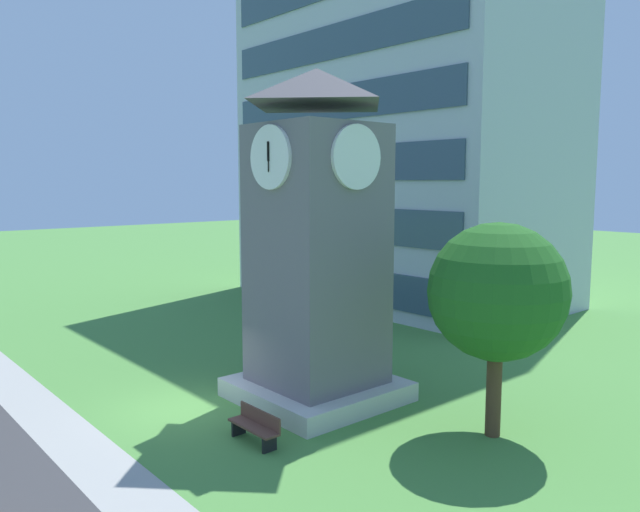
% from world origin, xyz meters
% --- Properties ---
extents(ground_plane, '(160.00, 160.00, 0.00)m').
position_xyz_m(ground_plane, '(0.00, 0.00, 0.00)').
color(ground_plane, '#4C893D').
extents(kerb_strip, '(120.00, 1.60, 0.01)m').
position_xyz_m(kerb_strip, '(0.00, -3.37, 0.00)').
color(kerb_strip, '#9E9E99').
rests_on(kerb_strip, ground).
extents(office_building, '(18.80, 10.75, 25.60)m').
position_xyz_m(office_building, '(-8.32, 19.11, 12.80)').
color(office_building, '#B7BCC6').
rests_on(office_building, ground).
extents(clock_tower, '(4.65, 4.65, 10.47)m').
position_xyz_m(clock_tower, '(2.02, 3.84, 4.68)').
color(clock_tower, slate).
rests_on(clock_tower, ground).
extents(park_bench, '(1.80, 0.50, 0.88)m').
position_xyz_m(park_bench, '(3.56, 0.36, 0.46)').
color(park_bench, brown).
rests_on(park_bench, ground).
extents(tree_streetside, '(3.78, 3.78, 5.95)m').
position_xyz_m(tree_streetside, '(7.45, 5.65, 4.04)').
color(tree_streetside, '#513823').
rests_on(tree_streetside, ground).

